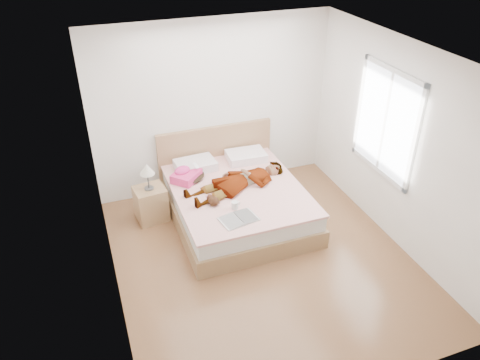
# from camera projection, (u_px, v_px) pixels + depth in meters

# --- Properties ---
(ground) EXTENTS (4.00, 4.00, 0.00)m
(ground) POSITION_uv_depth(u_px,v_px,m) (263.00, 259.00, 5.96)
(ground) COLOR #4C2E17
(ground) RESTS_ON ground
(woman) EXTENTS (1.66, 0.97, 0.22)m
(woman) POSITION_uv_depth(u_px,v_px,m) (239.00, 179.00, 6.47)
(woman) COLOR white
(woman) RESTS_ON bed
(hair) EXTENTS (0.50, 0.57, 0.07)m
(hair) POSITION_uv_depth(u_px,v_px,m) (191.00, 175.00, 6.70)
(hair) COLOR black
(hair) RESTS_ON bed
(phone) EXTENTS (0.07, 0.11, 0.06)m
(phone) POSITION_uv_depth(u_px,v_px,m) (196.00, 166.00, 6.59)
(phone) COLOR silver
(phone) RESTS_ON bed
(room_shell) EXTENTS (4.00, 4.00, 4.00)m
(room_shell) POSITION_uv_depth(u_px,v_px,m) (386.00, 122.00, 5.95)
(room_shell) COLOR white
(room_shell) RESTS_ON ground
(bed) EXTENTS (1.80, 2.08, 1.00)m
(bed) POSITION_uv_depth(u_px,v_px,m) (236.00, 199.00, 6.65)
(bed) COLOR olive
(bed) RESTS_ON ground
(towel) EXTENTS (0.50, 0.49, 0.20)m
(towel) POSITION_uv_depth(u_px,v_px,m) (185.00, 175.00, 6.61)
(towel) COLOR #FB44A8
(towel) RESTS_ON bed
(magazine) EXTENTS (0.51, 0.38, 0.03)m
(magazine) POSITION_uv_depth(u_px,v_px,m) (239.00, 219.00, 5.83)
(magazine) COLOR white
(magazine) RESTS_ON bed
(coffee_mug) EXTENTS (0.14, 0.11, 0.10)m
(coffee_mug) POSITION_uv_depth(u_px,v_px,m) (235.00, 205.00, 6.02)
(coffee_mug) COLOR silver
(coffee_mug) RESTS_ON bed
(plush_toy) EXTENTS (0.18, 0.23, 0.12)m
(plush_toy) POSITION_uv_depth(u_px,v_px,m) (213.00, 200.00, 6.09)
(plush_toy) COLOR black
(plush_toy) RESTS_ON bed
(nightstand) EXTENTS (0.46, 0.42, 0.89)m
(nightstand) POSITION_uv_depth(u_px,v_px,m) (151.00, 201.00, 6.56)
(nightstand) COLOR olive
(nightstand) RESTS_ON ground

